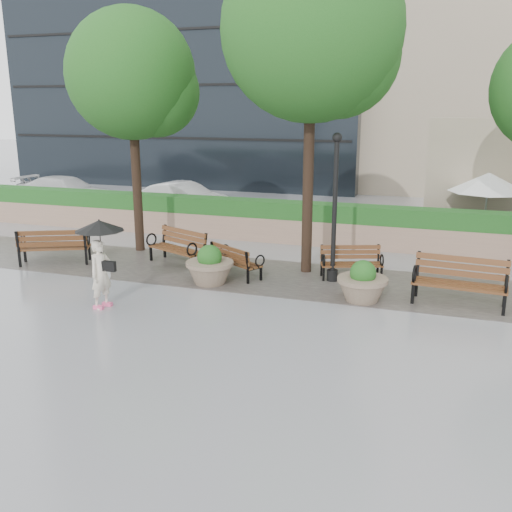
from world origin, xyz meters
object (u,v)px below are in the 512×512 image
(bench_2, at_px, (236,267))
(planter_right, at_px, (362,285))
(lamppost, at_px, (334,218))
(planter_left, at_px, (210,269))
(car_right, at_px, (184,199))
(bench_3, at_px, (351,269))
(car_left, at_px, (67,192))
(bench_0, at_px, (55,253))
(bench_4, at_px, (459,292))
(pedestrian, at_px, (100,255))
(bench_1, at_px, (177,255))

(bench_2, bearing_deg, planter_right, -164.11)
(lamppost, bearing_deg, planter_left, -157.60)
(bench_2, xyz_separation_m, car_right, (-5.04, 7.44, 0.42))
(bench_3, bearing_deg, car_right, 120.49)
(car_left, bearing_deg, bench_0, -146.32)
(lamppost, bearing_deg, bench_2, -171.84)
(bench_0, distance_m, bench_3, 8.39)
(bench_3, xyz_separation_m, bench_4, (2.65, -1.33, 0.07))
(bench_3, relative_size, pedestrian, 0.85)
(bench_1, height_order, planter_right, bench_1)
(car_right, bearing_deg, bench_3, -119.71)
(planter_right, xyz_separation_m, lamppost, (-0.96, 1.32, 1.27))
(bench_2, xyz_separation_m, pedestrian, (-2.01, -3.21, 0.96))
(planter_right, relative_size, pedestrian, 0.59)
(planter_left, bearing_deg, pedestrian, -124.18)
(planter_right, distance_m, car_left, 16.59)
(bench_4, bearing_deg, lamppost, 167.98)
(planter_left, xyz_separation_m, planter_right, (3.88, -0.11, -0.01))
(bench_2, distance_m, planter_right, 3.61)
(bench_1, height_order, pedestrian, pedestrian)
(car_left, bearing_deg, bench_2, -125.29)
(pedestrian, bearing_deg, bench_2, -17.00)
(bench_1, relative_size, bench_4, 0.93)
(bench_1, relative_size, lamppost, 0.52)
(bench_0, distance_m, bench_1, 3.53)
(bench_0, distance_m, car_left, 9.69)
(car_left, distance_m, pedestrian, 13.87)
(car_left, bearing_deg, car_right, -91.11)
(bench_4, relative_size, lamppost, 0.56)
(bench_0, relative_size, bench_4, 0.98)
(bench_0, xyz_separation_m, pedestrian, (3.34, -2.70, 0.91))
(car_right, bearing_deg, bench_2, -135.61)
(bench_4, xyz_separation_m, lamppost, (-3.08, 0.95, 1.33))
(lamppost, distance_m, pedestrian, 5.78)
(bench_0, height_order, lamppost, lamppost)
(bench_1, xyz_separation_m, pedestrian, (-0.03, -3.73, 0.92))
(bench_1, relative_size, planter_left, 1.62)
(planter_right, relative_size, lamppost, 0.31)
(planter_right, xyz_separation_m, car_right, (-8.51, 8.40, 0.28))
(lamppost, bearing_deg, car_left, 151.77)
(planter_left, relative_size, car_left, 0.26)
(bench_0, xyz_separation_m, bench_1, (3.37, 1.03, -0.01))
(bench_1, xyz_separation_m, bench_4, (7.58, -1.11, 0.03))
(bench_0, xyz_separation_m, bench_2, (5.36, 0.51, -0.06))
(bench_2, bearing_deg, car_right, -24.64)
(bench_2, height_order, car_left, car_left)
(pedestrian, bearing_deg, bench_1, 14.66)
(lamppost, bearing_deg, car_right, 136.85)
(bench_1, bearing_deg, lamppost, 21.26)
(bench_3, distance_m, lamppost, 1.52)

